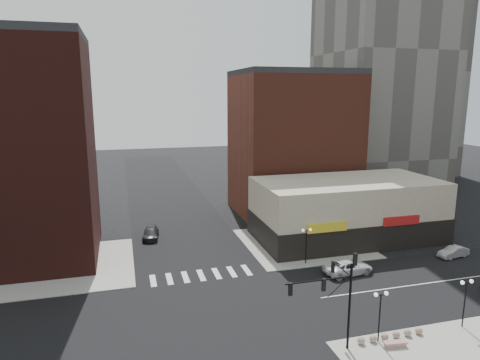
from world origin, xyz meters
name	(u,v)px	position (x,y,z in m)	size (l,w,h in m)	color
ground	(219,312)	(0.00, 0.00, 0.00)	(240.00, 240.00, 0.00)	black
road_ew	(219,312)	(0.00, 0.00, 0.01)	(200.00, 14.00, 0.02)	black
road_ns	(219,312)	(0.00, 0.00, 0.01)	(14.00, 200.00, 0.02)	black
sidewalk_nw	(65,267)	(-14.50, 14.50, 0.06)	(15.00, 15.00, 0.12)	gray
sidewalk_ne	(303,243)	(14.50, 14.50, 0.06)	(15.00, 15.00, 0.12)	gray
building_nw	(18,154)	(-19.00, 18.50, 12.50)	(16.00, 15.00, 25.00)	#381512
building_ne_midrise	(293,145)	(19.00, 29.50, 11.00)	(18.00, 15.00, 22.00)	maroon
building_ne_row	(347,214)	(21.00, 15.00, 3.30)	(24.20, 12.20, 8.00)	beige
traffic_signal	(336,289)	(7.24, -7.83, 4.96)	(5.59, 3.09, 7.77)	black
street_lamp_se_a	(380,304)	(11.00, -8.00, 3.29)	(1.22, 0.32, 4.16)	black
street_lamp_se_b	(466,291)	(19.00, -8.00, 3.29)	(1.22, 0.32, 4.16)	black
street_lamp_ne	(306,237)	(12.00, 8.00, 3.29)	(1.22, 0.32, 4.16)	black
bollard_row	(391,336)	(12.12, -8.00, 0.41)	(5.83, 0.58, 0.58)	gray
white_suv	(348,267)	(15.35, 4.37, 0.76)	(2.51, 5.45, 1.52)	silver
silver_sedan	(453,252)	(29.89, 5.30, 0.65)	(1.38, 3.94, 1.30)	#9B9BA0
dark_sedan_north	(151,233)	(-4.46, 21.88, 0.71)	(1.99, 4.90, 1.42)	black
stone_bench	(395,344)	(11.84, -9.00, 0.35)	(1.87, 0.78, 0.42)	#A47A71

